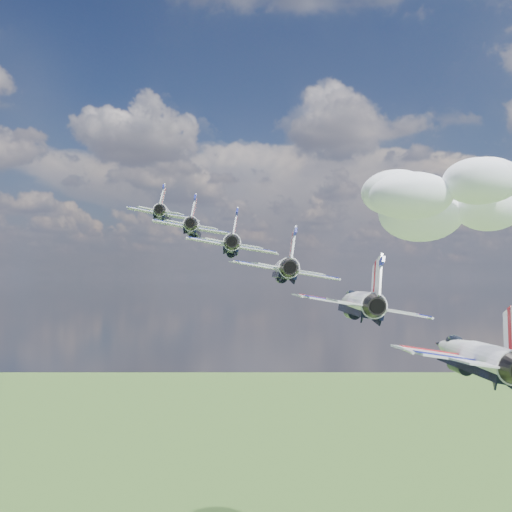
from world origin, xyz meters
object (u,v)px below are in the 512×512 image
(jet_0, at_px, (165,214))
(jet_5, at_px, (471,354))
(jet_4, at_px, (357,302))
(jet_1, at_px, (194,228))
(jet_2, at_px, (232,245))
(jet_3, at_px, (284,269))

(jet_0, xyz_separation_m, jet_5, (44.97, -42.88, -14.66))
(jet_4, bearing_deg, jet_1, 114.74)
(jet_5, bearing_deg, jet_0, 114.74)
(jet_2, height_order, jet_5, jet_2)
(jet_4, bearing_deg, jet_5, -65.26)
(jet_3, height_order, jet_4, jet_3)
(jet_5, bearing_deg, jet_1, 114.74)
(jet_2, distance_m, jet_5, 38.30)
(jet_0, xyz_separation_m, jet_1, (8.99, -8.58, -2.93))
(jet_3, bearing_deg, jet_5, -65.26)
(jet_2, relative_size, jet_4, 1.00)
(jet_1, bearing_deg, jet_2, -65.26)
(jet_1, distance_m, jet_3, 25.54)
(jet_0, bearing_deg, jet_2, -65.26)
(jet_1, xyz_separation_m, jet_2, (8.99, -8.58, -2.93))
(jet_0, xyz_separation_m, jet_3, (26.98, -25.73, -8.80))
(jet_1, relative_size, jet_3, 1.00)
(jet_4, bearing_deg, jet_3, 114.74)
(jet_3, xyz_separation_m, jet_5, (17.99, -17.15, -5.86))
(jet_1, height_order, jet_4, jet_1)
(jet_4, height_order, jet_5, jet_4)
(jet_0, distance_m, jet_1, 12.77)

